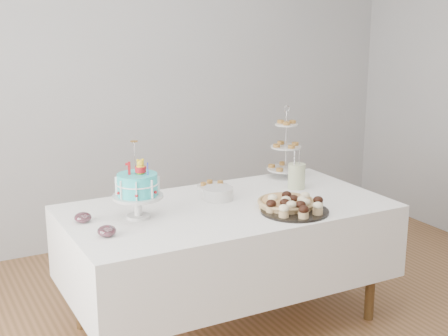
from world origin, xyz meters
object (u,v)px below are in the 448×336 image
birthday_cake (138,198)px  tiered_stand (286,147)px  table (227,242)px  pastry_plate (213,185)px  plate_stack (218,194)px  utensil_pitcher (297,175)px  jam_bowl_b (83,218)px  jam_bowl_a (107,231)px  pie (286,203)px  cupcake_tray (295,205)px

birthday_cake → tiered_stand: bearing=39.6°
table → pastry_plate: 0.48m
table → tiered_stand: 0.90m
plate_stack → utensil_pitcher: bearing=-2.4°
birthday_cake → jam_bowl_b: 0.32m
birthday_cake → plate_stack: 0.57m
pastry_plate → birthday_cake: bearing=-151.1°
plate_stack → jam_bowl_a: plate_stack is taller
birthday_cake → plate_stack: bearing=33.6°
pie → plate_stack: bearing=128.7°
jam_bowl_a → pie: bearing=-2.1°
tiered_stand → utensil_pitcher: bearing=-109.5°
cupcake_tray → jam_bowl_a: cupcake_tray is taller
jam_bowl_b → pastry_plate: bearing=16.9°
birthday_cake → tiered_stand: (1.22, 0.36, 0.09)m
tiered_stand → pastry_plate: (-0.57, 0.00, -0.20)m
birthday_cake → utensil_pitcher: 1.12m
birthday_cake → plate_stack: birthday_cake is taller
cupcake_tray → pastry_plate: bearing=104.4°
birthday_cake → jam_bowl_b: bearing=-170.7°
birthday_cake → pastry_plate: bearing=52.0°
cupcake_tray → utensil_pitcher: bearing=54.5°
jam_bowl_a → utensil_pitcher: size_ratio=0.39×
table → tiered_stand: size_ratio=3.82×
cupcake_tray → tiered_stand: (0.39, 0.69, 0.17)m
utensil_pitcher → jam_bowl_a: bearing=-180.0°
cupcake_tray → jam_bowl_a: 1.08m
tiered_stand → plate_stack: (-0.66, -0.26, -0.17)m
tiered_stand → pie: bearing=-123.0°
birthday_cake → pie: birthday_cake is taller
table → pastry_plate: (0.11, 0.40, 0.24)m
tiered_stand → plate_stack: tiered_stand is taller
birthday_cake → pie: bearing=7.0°
birthday_cake → pie: 0.87m
table → tiered_stand: tiered_stand is taller
cupcake_tray → pastry_plate: 0.71m
tiered_stand → jam_bowl_a: size_ratio=5.10×
cupcake_tray → utensil_pitcher: 0.50m
pastry_plate → jam_bowl_a: bearing=-148.1°
pastry_plate → utensil_pitcher: utensil_pitcher is taller
tiered_stand → jam_bowl_b: tiered_stand is taller
cupcake_tray → pastry_plate: cupcake_tray is taller
cupcake_tray → utensil_pitcher: size_ratio=1.58×
pie → jam_bowl_b: size_ratio=3.59×
jam_bowl_b → pie: bearing=-15.5°
pastry_plate → jam_bowl_b: bearing=-163.1°
jam_bowl_b → birthday_cake: bearing=-13.8°
pastry_plate → pie: bearing=-73.4°
plate_stack → jam_bowl_a: bearing=-159.3°
plate_stack → birthday_cake: bearing=-169.5°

